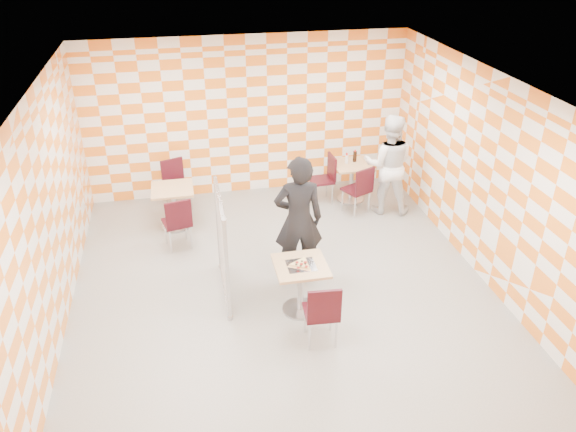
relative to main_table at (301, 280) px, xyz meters
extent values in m
plane|color=gray|center=(-0.14, 0.44, -0.51)|extent=(7.00, 7.00, 0.00)
plane|color=white|center=(-0.14, 0.44, 2.49)|extent=(7.00, 7.00, 0.00)
plane|color=white|center=(-0.14, 3.94, 0.99)|extent=(6.00, 0.00, 6.00)
plane|color=white|center=(-3.14, 0.44, 0.99)|extent=(0.00, 7.00, 7.00)
plane|color=white|center=(2.86, 0.44, 0.99)|extent=(0.00, 7.00, 7.00)
cube|color=tan|center=(0.00, 0.00, 0.22)|extent=(0.70, 0.70, 0.04)
cylinder|color=#A5A5AA|center=(0.00, 0.00, -0.14)|extent=(0.08, 0.08, 0.70)
cylinder|color=#A5A5AA|center=(0.00, 0.00, -0.49)|extent=(0.50, 0.50, 0.03)
cube|color=tan|center=(1.68, 3.11, 0.22)|extent=(0.70, 0.70, 0.04)
cylinder|color=#A5A5AA|center=(1.68, 3.11, -0.14)|extent=(0.08, 0.08, 0.70)
cylinder|color=#A5A5AA|center=(1.68, 3.11, -0.49)|extent=(0.50, 0.50, 0.03)
cube|color=tan|center=(-1.63, 2.72, 0.22)|extent=(0.70, 0.70, 0.04)
cylinder|color=#A5A5AA|center=(-1.63, 2.72, -0.14)|extent=(0.08, 0.08, 0.70)
cylinder|color=#A5A5AA|center=(-1.63, 2.72, -0.49)|extent=(0.50, 0.50, 0.03)
cube|color=#390B13|center=(0.12, -0.66, -0.06)|extent=(0.45, 0.45, 0.04)
cube|color=#390B13|center=(0.10, -0.86, 0.19)|extent=(0.42, 0.07, 0.45)
cylinder|color=silver|center=(0.30, -0.50, -0.29)|extent=(0.03, 0.03, 0.43)
cylinder|color=silver|center=(-0.04, -0.48, -0.29)|extent=(0.03, 0.03, 0.43)
cylinder|color=silver|center=(0.27, -0.84, -0.29)|extent=(0.03, 0.03, 0.43)
cylinder|color=silver|center=(-0.07, -0.82, -0.29)|extent=(0.03, 0.03, 0.43)
cube|color=#390B13|center=(1.61, 2.62, -0.06)|extent=(0.56, 0.56, 0.04)
cube|color=#390B13|center=(1.70, 2.44, 0.19)|extent=(0.40, 0.21, 0.45)
cylinder|color=silver|center=(1.70, 2.84, -0.29)|extent=(0.03, 0.03, 0.43)
cylinder|color=silver|center=(1.39, 2.70, -0.29)|extent=(0.03, 0.03, 0.43)
cylinder|color=silver|center=(1.84, 2.53, -0.29)|extent=(0.03, 0.03, 0.43)
cylinder|color=silver|center=(1.53, 2.39, -0.29)|extent=(0.03, 0.03, 0.43)
cube|color=#390B13|center=(1.10, 3.14, -0.06)|extent=(0.45, 0.45, 0.04)
cube|color=#390B13|center=(1.30, 3.15, 0.19)|extent=(0.07, 0.42, 0.45)
cylinder|color=silver|center=(0.92, 3.30, -0.29)|extent=(0.03, 0.03, 0.43)
cylinder|color=silver|center=(0.94, 2.96, -0.29)|extent=(0.03, 0.03, 0.43)
cylinder|color=silver|center=(1.25, 3.32, -0.29)|extent=(0.03, 0.03, 0.43)
cylinder|color=silver|center=(1.28, 2.98, -0.29)|extent=(0.03, 0.03, 0.43)
cube|color=#390B13|center=(-1.60, 2.03, -0.06)|extent=(0.50, 0.50, 0.04)
cube|color=#390B13|center=(-1.55, 1.84, 0.19)|extent=(0.42, 0.13, 0.45)
cylinder|color=silver|center=(-1.47, 2.24, -0.29)|extent=(0.03, 0.03, 0.43)
cylinder|color=silver|center=(-1.80, 2.16, -0.29)|extent=(0.03, 0.03, 0.43)
cylinder|color=silver|center=(-1.39, 1.91, -0.29)|extent=(0.03, 0.03, 0.43)
cylinder|color=silver|center=(-1.73, 1.83, -0.29)|extent=(0.03, 0.03, 0.43)
cube|color=#390B13|center=(-1.54, 3.38, -0.06)|extent=(0.54, 0.54, 0.04)
cube|color=#390B13|center=(-1.62, 3.57, 0.19)|extent=(0.41, 0.19, 0.45)
cylinder|color=silver|center=(-1.64, 3.16, -0.29)|extent=(0.03, 0.03, 0.43)
cylinder|color=silver|center=(-1.32, 3.29, -0.29)|extent=(0.03, 0.03, 0.43)
cylinder|color=silver|center=(-1.76, 3.48, -0.29)|extent=(0.03, 0.03, 0.43)
cylinder|color=silver|center=(-1.45, 3.60, -0.29)|extent=(0.03, 0.03, 0.43)
cube|color=white|center=(-0.98, 0.63, 0.29)|extent=(0.02, 1.30, 1.40)
cube|color=#B2B2B7|center=(-0.98, 0.63, 1.01)|extent=(0.05, 1.30, 0.05)
cube|color=#B2B2B7|center=(-0.98, 0.63, -0.43)|extent=(0.05, 1.30, 0.05)
cube|color=#B2B2B7|center=(-0.98, -0.02, 0.29)|extent=(0.05, 0.05, 1.50)
cylinder|color=#B2B2B7|center=(-0.98, -0.02, -0.48)|extent=(0.08, 0.08, 0.05)
cube|color=#B2B2B7|center=(-0.98, 1.28, 0.29)|extent=(0.05, 0.05, 1.50)
cylinder|color=#B2B2B7|center=(-0.98, 1.28, -0.48)|extent=(0.08, 0.08, 0.05)
imported|color=black|center=(0.14, 0.81, 0.47)|extent=(0.74, 0.52, 1.95)
imported|color=white|center=(2.17, 2.58, 0.41)|extent=(1.06, 0.94, 1.83)
cube|color=silver|center=(0.00, -0.02, 0.24)|extent=(0.38, 0.34, 0.01)
cone|color=tan|center=(0.00, -0.02, 0.26)|extent=(0.40, 0.40, 0.02)
cone|color=#F2D88C|center=(0.00, 0.00, 0.27)|extent=(0.33, 0.33, 0.01)
cylinder|color=maroon|center=(-0.06, -0.12, 0.28)|extent=(0.04, 0.04, 0.01)
cylinder|color=maroon|center=(0.05, -0.11, 0.28)|extent=(0.04, 0.04, 0.01)
cylinder|color=maroon|center=(0.00, -0.04, 0.28)|extent=(0.04, 0.04, 0.01)
cylinder|color=maroon|center=(-0.05, 0.01, 0.28)|extent=(0.04, 0.04, 0.01)
cylinder|color=maroon|center=(0.06, -0.01, 0.28)|extent=(0.04, 0.04, 0.01)
torus|color=black|center=(0.05, -0.05, 0.28)|extent=(0.03, 0.03, 0.01)
torus|color=black|center=(-0.02, -0.08, 0.28)|extent=(0.03, 0.03, 0.01)
torus|color=black|center=(0.02, 0.02, 0.28)|extent=(0.03, 0.03, 0.01)
torus|color=black|center=(-0.07, -0.04, 0.28)|extent=(0.03, 0.03, 0.01)
cylinder|color=white|center=(1.57, 3.15, 0.32)|extent=(0.06, 0.06, 0.16)
cylinder|color=red|center=(1.57, 3.15, 0.42)|extent=(0.04, 0.04, 0.04)
cylinder|color=black|center=(1.75, 3.20, 0.34)|extent=(0.07, 0.07, 0.20)
cylinder|color=red|center=(1.75, 3.20, 0.46)|extent=(0.03, 0.03, 0.03)
camera|label=1|loc=(-1.40, -6.07, 4.38)|focal=35.00mm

